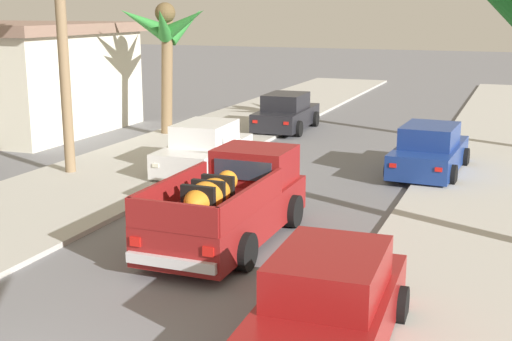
{
  "coord_description": "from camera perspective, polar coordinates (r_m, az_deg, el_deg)",
  "views": [
    {
      "loc": [
        5.84,
        -5.51,
        4.97
      ],
      "look_at": [
        0.03,
        9.38,
        1.2
      ],
      "focal_mm": 48.5,
      "sensor_mm": 36.0,
      "label": 1
    }
  ],
  "objects": [
    {
      "name": "curb_right",
      "position": [
        18.24,
        16.2,
        -2.92
      ],
      "size": [
        0.16,
        60.0,
        0.1
      ],
      "primitive_type": "cube",
      "color": "silver",
      "rests_on": "ground"
    },
    {
      "name": "car_right_mid",
      "position": [
        10.34,
        5.92,
        -11.12
      ],
      "size": [
        2.15,
        4.31,
        1.54
      ],
      "color": "maroon",
      "rests_on": "ground"
    },
    {
      "name": "car_left_near",
      "position": [
        21.69,
        14.1,
        1.55
      ],
      "size": [
        2.17,
        4.32,
        1.54
      ],
      "color": "navy",
      "rests_on": "ground"
    },
    {
      "name": "sidewalk_left",
      "position": [
        21.45,
        -11.38,
        -0.23
      ],
      "size": [
        4.94,
        60.0,
        0.12
      ],
      "primitive_type": "cube",
      "color": "#B2AFA8",
      "rests_on": "ground"
    },
    {
      "name": "car_right_near",
      "position": [
        28.76,
        2.5,
        4.75
      ],
      "size": [
        2.13,
        4.31,
        1.54
      ],
      "color": "black",
      "rests_on": "ground"
    },
    {
      "name": "car_left_mid",
      "position": [
        21.42,
        -4.28,
        1.77
      ],
      "size": [
        2.19,
        4.33,
        1.54
      ],
      "color": "silver",
      "rests_on": "ground"
    },
    {
      "name": "sidewalk_right",
      "position": [
        18.19,
        19.55,
        -3.18
      ],
      "size": [
        4.94,
        60.0,
        0.12
      ],
      "primitive_type": "cube",
      "color": "#B2AFA8",
      "rests_on": "ground"
    },
    {
      "name": "curb_left",
      "position": [
        20.9,
        -8.9,
        -0.5
      ],
      "size": [
        0.16,
        60.0,
        0.1
      ],
      "primitive_type": "cube",
      "color": "silver",
      "rests_on": "ground"
    },
    {
      "name": "palm_tree_right_fore",
      "position": [
        27.45,
        -7.54,
        11.31
      ],
      "size": [
        4.06,
        3.89,
        5.19
      ],
      "color": "brown",
      "rests_on": "ground"
    },
    {
      "name": "pickup_truck",
      "position": [
        15.04,
        -2.09,
        -2.78
      ],
      "size": [
        2.23,
        5.21,
        1.8
      ],
      "color": "maroon",
      "rests_on": "ground"
    },
    {
      "name": "roadside_house",
      "position": [
        30.63,
        -19.94,
        7.33
      ],
      "size": [
        8.92,
        8.08,
        4.38
      ],
      "color": "beige",
      "rests_on": "ground"
    }
  ]
}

